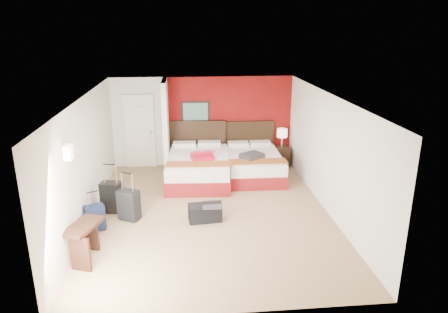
{
  "coord_description": "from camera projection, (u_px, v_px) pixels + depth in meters",
  "views": [
    {
      "loc": [
        -0.49,
        -8.02,
        3.88
      ],
      "look_at": [
        0.36,
        0.8,
        1.0
      ],
      "focal_mm": 33.01,
      "sensor_mm": 36.0,
      "label": 1
    }
  ],
  "objects": [
    {
      "name": "red_suitcase_open",
      "position": [
        202.0,
        155.0,
        10.35
      ],
      "size": [
        0.7,
        0.85,
        0.09
      ],
      "primitive_type": "cube",
      "rotation": [
        0.0,
        0.0,
        0.24
      ],
      "color": "red",
      "rests_on": "bed_left"
    },
    {
      "name": "entry_door",
      "position": [
        140.0,
        131.0,
        11.39
      ],
      "size": [
        0.82,
        0.06,
        2.05
      ],
      "primitive_type": "cube",
      "color": "silver",
      "rests_on": "ground"
    },
    {
      "name": "partition_wall",
      "position": [
        166.0,
        128.0,
        10.83
      ],
      "size": [
        0.12,
        1.2,
        2.5
      ],
      "primitive_type": "cube",
      "color": "silver",
      "rests_on": "ground"
    },
    {
      "name": "desk",
      "position": [
        85.0,
        242.0,
        6.99
      ],
      "size": [
        0.64,
        0.88,
        0.66
      ],
      "primitive_type": "cube",
      "rotation": [
        0.0,
        0.0,
        -0.34
      ],
      "color": "black",
      "rests_on": "ground"
    },
    {
      "name": "red_accent_panel",
      "position": [
        229.0,
        121.0,
        11.58
      ],
      "size": [
        3.5,
        0.04,
        2.5
      ],
      "primitive_type": "cube",
      "color": "maroon",
      "rests_on": "ground"
    },
    {
      "name": "suitcase_navy",
      "position": [
        95.0,
        219.0,
        7.99
      ],
      "size": [
        0.43,
        0.36,
        0.51
      ],
      "primitive_type": "cube",
      "rotation": [
        0.0,
        0.0,
        0.45
      ],
      "color": "#111A33",
      "rests_on": "ground"
    },
    {
      "name": "ground",
      "position": [
        211.0,
        213.0,
        8.84
      ],
      "size": [
        6.5,
        6.5,
        0.0
      ],
      "primitive_type": "plane",
      "color": "tan",
      "rests_on": "ground"
    },
    {
      "name": "bed_left",
      "position": [
        198.0,
        168.0,
        10.55
      ],
      "size": [
        1.69,
        2.31,
        0.66
      ],
      "primitive_type": "cube",
      "rotation": [
        0.0,
        0.0,
        -0.06
      ],
      "color": "white",
      "rests_on": "ground"
    },
    {
      "name": "jacket_bundle",
      "position": [
        252.0,
        156.0,
        10.45
      ],
      "size": [
        0.67,
        0.64,
        0.13
      ],
      "primitive_type": "cube",
      "rotation": [
        0.0,
        0.0,
        0.59
      ],
      "color": "#37373C",
      "rests_on": "bed_right"
    },
    {
      "name": "jacket_draped",
      "position": [
        212.0,
        205.0,
        8.35
      ],
      "size": [
        0.41,
        0.35,
        0.05
      ],
      "primitive_type": "cube",
      "rotation": [
        0.0,
        0.0,
        -0.04
      ],
      "color": "#36363B",
      "rests_on": "duffel_bag"
    },
    {
      "name": "duffel_bag",
      "position": [
        205.0,
        213.0,
        8.44
      ],
      "size": [
        0.7,
        0.42,
        0.34
      ],
      "primitive_type": "cube",
      "rotation": [
        0.0,
        0.0,
        0.1
      ],
      "color": "black",
      "rests_on": "ground"
    },
    {
      "name": "suitcase_charcoal",
      "position": [
        129.0,
        206.0,
        8.43
      ],
      "size": [
        0.49,
        0.43,
        0.62
      ],
      "primitive_type": "cube",
      "rotation": [
        0.0,
        0.0,
        -0.5
      ],
      "color": "black",
      "rests_on": "ground"
    },
    {
      "name": "room_walls",
      "position": [
        147.0,
        140.0,
        9.67
      ],
      "size": [
        5.02,
        6.52,
        2.5
      ],
      "color": "silver",
      "rests_on": "ground"
    },
    {
      "name": "nightstand",
      "position": [
        281.0,
        157.0,
        11.6
      ],
      "size": [
        0.43,
        0.43,
        0.58
      ],
      "primitive_type": "cube",
      "rotation": [
        0.0,
        0.0,
        -0.04
      ],
      "color": "black",
      "rests_on": "ground"
    },
    {
      "name": "suitcase_black",
      "position": [
        112.0,
        198.0,
        8.76
      ],
      "size": [
        0.49,
        0.37,
        0.66
      ],
      "primitive_type": "cube",
      "rotation": [
        0.0,
        0.0,
        -0.24
      ],
      "color": "black",
      "rests_on": "ground"
    },
    {
      "name": "table_lamp",
      "position": [
        282.0,
        138.0,
        11.43
      ],
      "size": [
        0.31,
        0.31,
        0.51
      ],
      "primitive_type": "cylinder",
      "rotation": [
        0.0,
        0.0,
        -0.09
      ],
      "color": "white",
      "rests_on": "nightstand"
    },
    {
      "name": "bed_right",
      "position": [
        254.0,
        165.0,
        10.85
      ],
      "size": [
        1.45,
        2.05,
        0.61
      ],
      "primitive_type": "cube",
      "rotation": [
        0.0,
        0.0,
        -0.02
      ],
      "color": "silver",
      "rests_on": "ground"
    }
  ]
}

